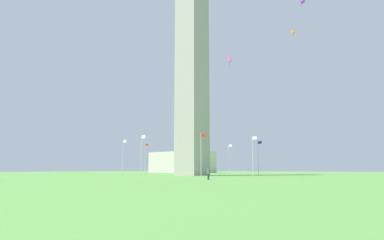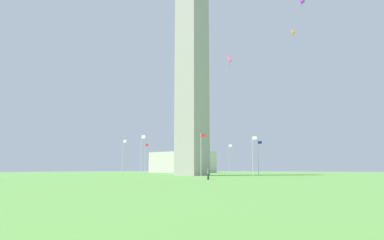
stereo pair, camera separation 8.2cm
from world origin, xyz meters
name	(u,v)px [view 1 (the left image)]	position (x,y,z in m)	size (l,w,h in m)	color
ground_plane	(192,175)	(0.00, 0.00, 0.00)	(260.00, 260.00, 0.00)	#548C3D
obelisk_monument	(192,62)	(0.00, 0.00, 27.80)	(6.12, 6.12, 55.60)	#A8A399
flagpole_n	(253,154)	(16.28, 0.00, 4.58)	(1.12, 0.14, 8.38)	silver
flagpole_ne	(258,156)	(11.53, 11.47, 4.58)	(1.12, 0.14, 8.38)	silver
flagpole_e	(229,158)	(0.06, 16.22, 4.58)	(1.12, 0.14, 8.38)	silver
flagpole_se	(186,158)	(-11.41, 11.47, 4.58)	(1.12, 0.14, 8.38)	silver
flagpole_s	(145,157)	(-16.16, 0.00, 4.58)	(1.12, 0.14, 8.38)	silver
flagpole_sw	(123,156)	(-11.41, -11.47, 4.58)	(1.12, 0.14, 8.38)	silver
flagpole_w	(141,154)	(0.06, -16.22, 4.58)	(1.12, 0.14, 8.38)	silver
flagpole_nw	(201,153)	(11.53, -11.47, 4.58)	(1.12, 0.14, 8.38)	silver
person_green_shirt	(208,174)	(21.07, -22.32, 0.79)	(0.32, 0.32, 1.60)	#2D2D38
kite_purple_box	(302,0)	(33.35, -14.92, 26.82)	(0.88, 0.64, 2.02)	purple
kite_orange_box	(293,32)	(26.03, -0.05, 28.69)	(0.83, 0.75, 1.59)	orange
kite_pink_box	(229,59)	(20.95, -15.91, 19.96)	(1.05, 0.80, 2.09)	pink
distant_building	(182,162)	(-38.34, 40.82, 4.16)	(26.07, 11.90, 8.32)	beige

